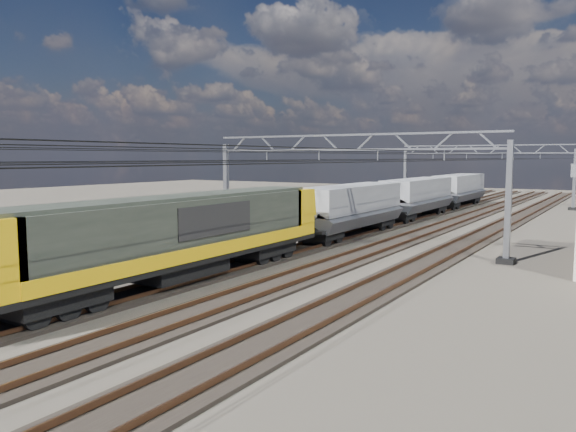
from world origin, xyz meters
The scene contains 12 objects.
ground centered at (0.00, 0.00, 0.00)m, with size 160.00×160.00×0.00m, color black.
track_outer_west centered at (-6.00, 0.00, 0.07)m, with size 2.60×140.00×0.30m.
track_loco centered at (-2.00, 0.00, 0.07)m, with size 2.60×140.00×0.30m.
track_inner_east centered at (2.00, 0.00, 0.07)m, with size 2.60×140.00×0.30m.
track_outer_east centered at (6.00, 0.00, 0.07)m, with size 2.60×140.00×0.30m.
catenary_gantry_mid centered at (0.00, 4.00, 3.91)m, with size 19.90×0.90×7.11m.
catenary_gantry_far centered at (0.00, 40.00, 3.91)m, with size 19.90×0.90×7.11m.
overhead_wires centered at (0.00, 8.00, 5.75)m, with size 12.03×140.00×0.53m.
locomotive centered at (-2.00, -8.93, 2.33)m, with size 2.76×21.10×3.62m.
hopper_wagon_lead centered at (-2.00, 8.77, 2.23)m, with size 3.38×13.00×3.25m.
hopper_wagon_mid centered at (-2.00, 22.97, 2.23)m, with size 3.38×13.00×3.25m.
hopper_wagon_third centered at (-2.00, 37.17, 2.23)m, with size 3.38×13.00×3.25m.
Camera 1 is at (15.28, -27.42, 5.69)m, focal length 35.00 mm.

